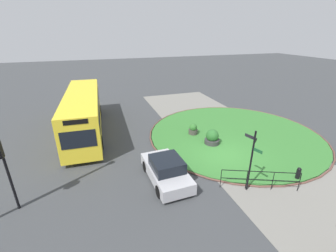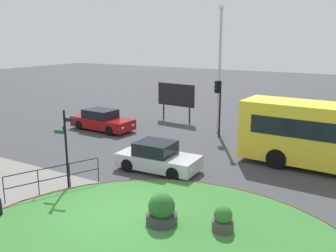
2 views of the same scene
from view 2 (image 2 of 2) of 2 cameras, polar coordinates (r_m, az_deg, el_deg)
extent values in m
plane|color=#3D3F42|center=(14.08, -6.72, -13.12)|extent=(120.00, 120.00, 0.00)
cube|color=gray|center=(12.67, -12.75, -16.54)|extent=(32.00, 7.79, 0.02)
cylinder|color=black|center=(16.15, -15.33, -3.68)|extent=(0.09, 0.09, 3.30)
sphere|color=black|center=(15.75, -15.71, 2.24)|extent=(0.10, 0.10, 0.10)
cube|color=black|center=(15.67, -14.69, 0.90)|extent=(0.49, 0.17, 0.15)
cube|color=black|center=(15.58, -15.70, -0.17)|extent=(0.35, 0.42, 0.15)
cube|color=#195128|center=(16.07, -16.35, -0.88)|extent=(0.44, 0.17, 0.15)
cube|color=black|center=(16.04, -17.16, -6.02)|extent=(1.60, 3.65, 0.03)
cube|color=black|center=(16.20, -17.04, -7.66)|extent=(1.60, 3.65, 0.03)
cylinder|color=black|center=(16.90, -10.65, -6.60)|extent=(0.04, 0.04, 1.09)
cylinder|color=black|center=(16.43, -14.84, -7.43)|extent=(0.04, 0.04, 1.09)
cylinder|color=black|center=(16.05, -19.27, -8.25)|extent=(0.04, 0.04, 1.09)
cylinder|color=black|center=(15.77, -23.90, -9.06)|extent=(0.04, 0.04, 1.09)
cube|color=black|center=(20.26, 11.98, 0.62)|extent=(0.10, 2.00, 1.10)
cube|color=black|center=(20.05, 12.13, 3.66)|extent=(0.07, 1.34, 0.28)
cylinder|color=black|center=(18.97, 16.33, -4.84)|extent=(1.01, 0.34, 1.00)
cylinder|color=black|center=(21.04, 18.12, -3.16)|extent=(1.01, 0.34, 1.00)
cube|color=maroon|center=(26.09, -10.02, 0.51)|extent=(4.63, 2.04, 0.69)
cube|color=black|center=(26.09, -10.36, 1.91)|extent=(2.22, 1.69, 0.57)
cube|color=#EAEACC|center=(24.99, -5.39, 0.17)|extent=(0.03, 0.20, 0.12)
cube|color=#EAEACC|center=(24.20, -6.99, -0.32)|extent=(0.03, 0.20, 0.12)
cylinder|color=black|center=(25.80, -6.49, 0.03)|extent=(0.65, 0.26, 0.64)
cylinder|color=black|center=(24.62, -8.94, -0.70)|extent=(0.65, 0.26, 0.64)
cylinder|color=black|center=(27.67, -10.94, 0.78)|extent=(0.65, 0.26, 0.64)
cylinder|color=black|center=(26.57, -13.41, 0.14)|extent=(0.65, 0.26, 0.64)
cube|color=#B7B7BC|center=(17.92, -1.49, -5.37)|extent=(4.01, 1.96, 0.64)
cube|color=black|center=(17.81, -1.95, -3.39)|extent=(1.82, 1.64, 0.61)
cube|color=#EAEACC|center=(17.54, 5.03, -5.73)|extent=(0.03, 0.20, 0.12)
cube|color=#EAEACC|center=(16.62, 3.57, -6.81)|extent=(0.03, 0.20, 0.12)
cylinder|color=black|center=(18.13, 3.15, -5.74)|extent=(0.65, 0.25, 0.64)
cylinder|color=black|center=(16.77, 0.79, -7.35)|extent=(0.65, 0.25, 0.64)
cylinder|color=black|center=(19.23, -3.47, -4.61)|extent=(0.65, 0.25, 0.64)
cylinder|color=black|center=(17.94, -6.18, -6.01)|extent=(0.65, 0.25, 0.64)
cylinder|color=black|center=(23.79, 7.96, 2.52)|extent=(0.11, 0.11, 3.63)
cube|color=black|center=(23.65, 7.61, 5.97)|extent=(0.27, 0.27, 0.78)
sphere|color=red|center=(23.68, 7.30, 6.58)|extent=(0.16, 0.16, 0.16)
sphere|color=black|center=(23.71, 7.28, 6.00)|extent=(0.16, 0.16, 0.16)
sphere|color=black|center=(23.75, 7.26, 5.41)|extent=(0.16, 0.16, 0.16)
cylinder|color=#B7B7BC|center=(24.75, 7.91, 8.05)|extent=(0.16, 0.16, 7.99)
cylinder|color=silver|center=(24.71, 8.23, 17.60)|extent=(0.32, 0.32, 0.22)
cylinder|color=black|center=(29.19, -0.67, 3.07)|extent=(0.12, 0.12, 2.02)
cylinder|color=black|center=(27.85, 3.34, 2.54)|extent=(0.12, 0.12, 2.02)
cube|color=silver|center=(28.33, 1.30, 4.81)|extent=(3.22, 0.40, 1.60)
cube|color=black|center=(28.28, 1.22, 4.80)|extent=(3.31, 0.32, 1.70)
cylinder|color=#47423D|center=(12.74, 8.40, -15.04)|extent=(0.72, 0.72, 0.45)
sphere|color=#33702D|center=(12.55, 8.46, -13.34)|extent=(0.61, 0.61, 0.61)
cylinder|color=#383838|center=(13.06, -0.98, -14.21)|extent=(1.08, 1.08, 0.42)
sphere|color=#286028|center=(12.83, -0.99, -12.19)|extent=(0.92, 0.92, 0.92)
camera|label=1|loc=(26.03, -17.32, 16.02)|focal=24.27mm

